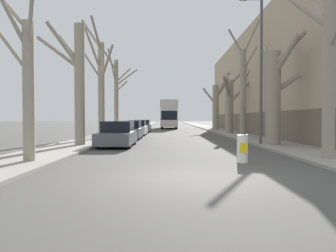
{
  "coord_description": "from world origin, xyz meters",
  "views": [
    {
      "loc": [
        -0.54,
        -8.96,
        1.66
      ],
      "look_at": [
        -0.69,
        37.34,
        0.5
      ],
      "focal_mm": 35.0,
      "sensor_mm": 36.0,
      "label": 1
    }
  ],
  "objects": [
    {
      "name": "sidewalk_left",
      "position": [
        -6.01,
        50.0,
        0.06
      ],
      "size": [
        2.87,
        120.0,
        0.12
      ],
      "primitive_type": "cube",
      "color": "gray",
      "rests_on": "ground"
    },
    {
      "name": "street_tree_right_3",
      "position": [
        5.77,
        24.26,
        3.32
      ],
      "size": [
        3.53,
        4.67,
        7.4
      ],
      "color": "gray",
      "rests_on": "ground"
    },
    {
      "name": "parked_car_2",
      "position": [
        -3.48,
        22.13,
        0.68
      ],
      "size": [
        1.74,
        4.3,
        1.43
      ],
      "color": "silver",
      "rests_on": "ground"
    },
    {
      "name": "street_tree_right_2",
      "position": [
        5.65,
        18.02,
        4.28
      ],
      "size": [
        2.89,
        3.46,
        9.55
      ],
      "color": "gray",
      "rests_on": "ground"
    },
    {
      "name": "parked_car_0",
      "position": [
        -3.48,
        10.05,
        0.69
      ],
      "size": [
        1.9,
        4.6,
        1.47
      ],
      "color": "#4C5156",
      "rests_on": "ground"
    },
    {
      "name": "street_tree_left_2",
      "position": [
        -5.73,
        16.07,
        4.36
      ],
      "size": [
        3.2,
        3.69,
        9.29
      ],
      "color": "gray",
      "rests_on": "ground"
    },
    {
      "name": "parked_car_1",
      "position": [
        -3.48,
        16.31,
        0.68
      ],
      "size": [
        1.72,
        4.35,
        1.44
      ],
      "color": "#4C5156",
      "rests_on": "ground"
    },
    {
      "name": "street_tree_right_0",
      "position": [
        5.66,
        3.65,
        4.18
      ],
      "size": [
        4.12,
        4.75,
        8.05
      ],
      "color": "gray",
      "rests_on": "ground"
    },
    {
      "name": "street_tree_left_1",
      "position": [
        -5.75,
        9.92,
        3.79
      ],
      "size": [
        3.11,
        2.02,
        7.05
      ],
      "color": "gray",
      "rests_on": "ground"
    },
    {
      "name": "street_tree_right_4",
      "position": [
        5.51,
        32.32,
        3.24
      ],
      "size": [
        3.15,
        3.04,
        7.2
      ],
      "color": "gray",
      "rests_on": "ground"
    },
    {
      "name": "ground_plane",
      "position": [
        0.0,
        0.0,
        0.0
      ],
      "size": [
        300.0,
        300.0,
        0.0
      ],
      "primitive_type": "plane",
      "color": "#4C4947"
    },
    {
      "name": "parked_car_3",
      "position": [
        -3.48,
        28.62,
        0.68
      ],
      "size": [
        1.79,
        4.38,
        1.43
      ],
      "color": "#4C5156",
      "rests_on": "ground"
    },
    {
      "name": "building_facade_right",
      "position": [
        12.43,
        26.63,
        5.37
      ],
      "size": [
        10.08,
        40.94,
        10.75
      ],
      "color": "tan",
      "rests_on": "ground"
    },
    {
      "name": "street_tree_left_3",
      "position": [
        -5.66,
        23.58,
        4.23
      ],
      "size": [
        3.48,
        4.15,
        8.98
      ],
      "color": "gray",
      "rests_on": "ground"
    },
    {
      "name": "traffic_bollard",
      "position": [
        2.22,
        3.13,
        0.52
      ],
      "size": [
        0.4,
        0.41,
        1.03
      ],
      "color": "white",
      "rests_on": "ground"
    },
    {
      "name": "sidewalk_right",
      "position": [
        6.01,
        50.0,
        0.06
      ],
      "size": [
        2.87,
        120.0,
        0.12
      ],
      "primitive_type": "cube",
      "color": "gray",
      "rests_on": "ground"
    },
    {
      "name": "street_tree_right_1",
      "position": [
        5.72,
        10.27,
        3.28
      ],
      "size": [
        2.13,
        4.39,
        6.51
      ],
      "color": "gray",
      "rests_on": "ground"
    },
    {
      "name": "lamp_post",
      "position": [
        4.91,
        10.57,
        4.89
      ],
      "size": [
        1.4,
        0.2,
        8.84
      ],
      "color": "#4C4F54",
      "rests_on": "ground"
    },
    {
      "name": "street_tree_left_0",
      "position": [
        -5.65,
        2.77,
        3.16
      ],
      "size": [
        2.63,
        2.31,
        7.21
      ],
      "color": "gray",
      "rests_on": "ground"
    },
    {
      "name": "double_decker_bus",
      "position": [
        -0.38,
        42.39,
        2.42
      ],
      "size": [
        2.53,
        10.14,
        4.28
      ],
      "color": "silver",
      "rests_on": "ground"
    }
  ]
}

